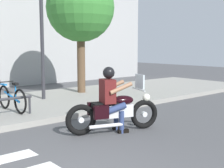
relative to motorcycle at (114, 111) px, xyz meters
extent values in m
torus|color=black|center=(0.71, -0.24, -0.13)|extent=(0.68, 0.33, 0.68)
cylinder|color=silver|center=(0.71, -0.24, -0.13)|extent=(0.15, 0.13, 0.12)
torus|color=black|center=(-0.72, 0.25, -0.13)|extent=(0.68, 0.33, 0.68)
cylinder|color=silver|center=(-0.72, 0.25, -0.13)|extent=(0.15, 0.13, 0.12)
cube|color=silver|center=(-0.01, 0.01, 0.01)|extent=(0.88, 0.53, 0.28)
ellipsoid|color=black|center=(0.19, -0.06, 0.23)|extent=(0.58, 0.43, 0.22)
cube|color=black|center=(-0.20, 0.07, 0.16)|extent=(0.62, 0.45, 0.10)
cube|color=black|center=(-0.29, 0.34, 0.05)|extent=(0.34, 0.22, 0.28)
cube|color=black|center=(-0.43, -0.08, 0.05)|extent=(0.34, 0.22, 0.28)
cylinder|color=silver|center=(0.57, -0.19, 0.46)|extent=(0.23, 0.60, 0.03)
sphere|color=white|center=(0.76, -0.26, 0.26)|extent=(0.18, 0.18, 0.18)
cube|color=silver|center=(0.59, -0.20, 0.64)|extent=(0.17, 0.39, 0.32)
cylinder|color=silver|center=(-0.30, -0.08, -0.27)|extent=(0.73, 0.32, 0.08)
cube|color=#591919|center=(-0.15, 0.05, 0.46)|extent=(0.38, 0.46, 0.52)
sphere|color=black|center=(-0.12, 0.04, 0.86)|extent=(0.26, 0.26, 0.26)
cylinder|color=#9E7051|center=(0.14, 0.19, 0.54)|extent=(0.52, 0.25, 0.26)
cylinder|color=#9E7051|center=(0.00, -0.23, 0.54)|extent=(0.52, 0.25, 0.26)
cylinder|color=navy|center=(0.04, 0.16, 0.10)|extent=(0.46, 0.28, 0.24)
cylinder|color=navy|center=(0.16, 0.12, -0.23)|extent=(0.11, 0.11, 0.49)
cube|color=black|center=(0.20, 0.11, -0.43)|extent=(0.26, 0.17, 0.08)
cylinder|color=navy|center=(-0.06, -0.15, 0.10)|extent=(0.46, 0.28, 0.24)
cylinder|color=navy|center=(0.05, -0.18, -0.23)|extent=(0.11, 0.11, 0.49)
cube|color=black|center=(0.09, -0.20, -0.43)|extent=(0.26, 0.17, 0.08)
torus|color=black|center=(-1.18, 3.37, 0.02)|extent=(0.09, 0.66, 0.66)
torus|color=black|center=(-1.13, 2.41, 0.02)|extent=(0.09, 0.66, 0.66)
cylinder|color=blue|center=(-1.16, 2.89, 0.08)|extent=(0.10, 0.86, 0.24)
cylinder|color=blue|center=(-1.15, 2.65, 0.25)|extent=(0.04, 0.04, 0.40)
cube|color=black|center=(-1.15, 2.65, 0.45)|extent=(0.11, 0.20, 0.06)
cylinder|color=black|center=(-1.18, 3.27, 0.45)|extent=(0.48, 0.06, 0.03)
cube|color=blue|center=(-1.18, 3.37, 0.37)|extent=(0.09, 0.28, 0.04)
cylinder|color=#333338|center=(-0.91, 2.34, -0.10)|extent=(0.06, 0.06, 0.45)
cylinder|color=#2D2D33|center=(0.44, 4.14, 1.35)|extent=(0.12, 0.12, 3.64)
cylinder|color=brown|center=(2.25, 4.54, 0.75)|extent=(0.30, 0.30, 2.44)
sphere|color=#387F33|center=(2.25, 4.54, 2.86)|extent=(2.53, 2.53, 2.53)
camera|label=1|loc=(-4.31, -5.00, 1.43)|focal=48.66mm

